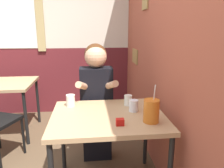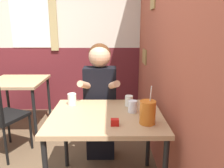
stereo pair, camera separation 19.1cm
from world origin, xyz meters
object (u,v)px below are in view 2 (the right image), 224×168
(background_table, at_px, (18,86))
(cocktail_pitcher, at_px, (148,112))
(person_seated, at_px, (100,98))
(main_table, at_px, (106,122))

(background_table, relative_size, cocktail_pitcher, 2.53)
(person_seated, distance_m, cocktail_pitcher, 0.83)
(person_seated, xyz_separation_m, cocktail_pitcher, (0.39, -0.72, 0.12))
(background_table, height_order, cocktail_pitcher, cocktail_pitcher)
(background_table, xyz_separation_m, cocktail_pitcher, (1.57, -1.42, 0.17))
(main_table, relative_size, person_seated, 0.73)
(main_table, distance_m, background_table, 1.76)
(person_seated, bearing_deg, background_table, 149.40)
(main_table, relative_size, background_table, 1.25)
(main_table, xyz_separation_m, cocktail_pitcher, (0.31, -0.18, 0.16))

